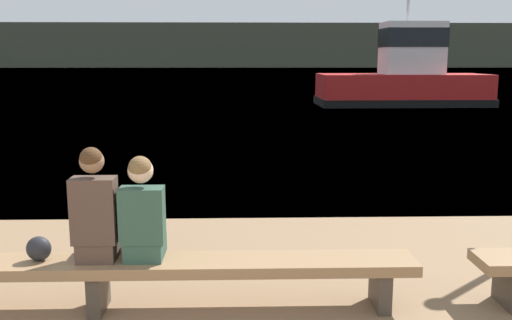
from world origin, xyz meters
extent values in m
plane|color=#426B8E|center=(0.00, 125.80, 0.00)|extent=(240.00, 240.00, 0.00)
cube|color=#424738|center=(0.00, 128.18, 4.74)|extent=(600.00, 12.00, 9.48)
cube|color=#8E6B47|center=(-0.12, 2.88, 0.42)|extent=(5.65, 0.47, 0.10)
cube|color=#42382D|center=(2.40, 2.88, 0.18)|extent=(0.12, 0.40, 0.37)
cube|color=#42382D|center=(-0.12, 2.88, 0.18)|extent=(0.12, 0.40, 0.37)
cube|color=#4C382D|center=(-0.12, 2.97, 0.55)|extent=(0.33, 0.41, 0.17)
cube|color=#4C382D|center=(-0.12, 2.86, 0.93)|extent=(0.38, 0.22, 0.58)
sphere|color=#846047|center=(-0.12, 2.86, 1.36)|extent=(0.21, 0.21, 0.21)
sphere|color=#472D19|center=(-0.12, 2.84, 1.39)|extent=(0.19, 0.19, 0.19)
cube|color=#2D4C3D|center=(0.29, 2.97, 0.55)|extent=(0.33, 0.41, 0.17)
cube|color=#2D4C3D|center=(0.29, 2.86, 0.88)|extent=(0.38, 0.22, 0.49)
sphere|color=beige|center=(0.29, 2.86, 1.28)|extent=(0.22, 0.22, 0.22)
sphere|color=brown|center=(0.29, 2.84, 1.30)|extent=(0.20, 0.20, 0.20)
ellipsoid|color=#232328|center=(-0.63, 2.89, 0.58)|extent=(0.22, 0.16, 0.22)
cube|color=#A81919|center=(8.75, 24.73, 0.73)|extent=(7.75, 3.15, 1.45)
cube|color=black|center=(8.75, 24.73, 0.17)|extent=(7.91, 3.27, 0.35)
cube|color=silver|center=(9.14, 24.73, 2.64)|extent=(2.72, 1.87, 2.37)
cube|color=black|center=(9.14, 24.73, 3.11)|extent=(2.78, 1.93, 0.85)
cube|color=#42382D|center=(3.57, 2.88, 0.18)|extent=(0.12, 0.40, 0.37)
camera|label=1|loc=(1.14, -1.93, 2.23)|focal=40.00mm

